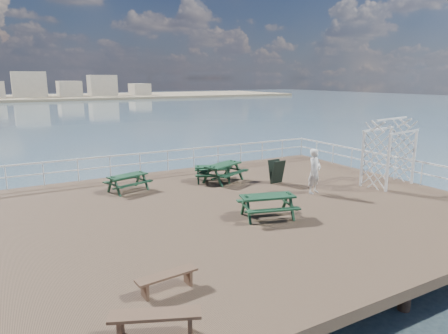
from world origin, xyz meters
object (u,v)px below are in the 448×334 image
at_px(picnic_table_b, 213,170).
at_px(picnic_table_c, 223,169).
at_px(flat_bench_near, 167,278).
at_px(person, 315,171).
at_px(trellis_arbor, 389,156).
at_px(picnic_table_a, 128,179).
at_px(picnic_table_d, 268,201).
at_px(flat_bench_far, 155,319).

distance_m(picnic_table_b, picnic_table_c, 0.47).
distance_m(picnic_table_b, flat_bench_near, 9.84).
bearing_deg(person, trellis_arbor, -24.92).
height_order(picnic_table_a, picnic_table_d, picnic_table_d).
height_order(picnic_table_a, picnic_table_b, picnic_table_b).
relative_size(picnic_table_b, picnic_table_d, 0.97).
height_order(picnic_table_b, flat_bench_far, picnic_table_b).
bearing_deg(trellis_arbor, picnic_table_b, 137.21).
relative_size(flat_bench_near, flat_bench_far, 0.85).
xyz_separation_m(picnic_table_d, flat_bench_far, (-5.60, -4.34, -0.21)).
bearing_deg(person, flat_bench_near, -168.06).
distance_m(flat_bench_near, flat_bench_far, 1.64).
distance_m(picnic_table_a, trellis_arbor, 11.50).
relative_size(picnic_table_d, flat_bench_near, 1.48).
height_order(picnic_table_b, picnic_table_d, picnic_table_d).
relative_size(flat_bench_far, person, 0.92).
distance_m(picnic_table_d, person, 3.77).
xyz_separation_m(picnic_table_a, trellis_arbor, (10.47, -4.69, 0.82)).
xyz_separation_m(flat_bench_near, trellis_arbor, (12.03, 3.82, 1.02)).
bearing_deg(picnic_table_a, picnic_table_b, -21.69).
bearing_deg(picnic_table_a, picnic_table_c, -24.42).
bearing_deg(flat_bench_near, picnic_table_d, 25.46).
distance_m(picnic_table_b, flat_bench_far, 11.48).
relative_size(picnic_table_c, flat_bench_near, 1.64).
bearing_deg(flat_bench_far, picnic_table_a, 100.00).
distance_m(trellis_arbor, person, 3.85).
distance_m(picnic_table_c, flat_bench_near, 9.88).
relative_size(flat_bench_far, trellis_arbor, 0.57).
xyz_separation_m(picnic_table_c, flat_bench_far, (-6.67, -9.37, -0.24)).
height_order(picnic_table_b, person, person).
xyz_separation_m(picnic_table_b, flat_bench_far, (-6.27, -9.61, -0.16)).
bearing_deg(trellis_arbor, flat_bench_near, -171.58).
relative_size(picnic_table_a, picnic_table_d, 0.90).
bearing_deg(flat_bench_far, person, 56.19).
height_order(picnic_table_c, person, person).
bearing_deg(picnic_table_a, picnic_table_d, -76.73).
xyz_separation_m(picnic_table_c, flat_bench_near, (-5.88, -7.93, -0.29)).
distance_m(picnic_table_a, flat_bench_near, 8.65).
relative_size(picnic_table_b, picnic_table_c, 0.87).
distance_m(picnic_table_c, trellis_arbor, 7.44).
xyz_separation_m(picnic_table_b, picnic_table_d, (-0.67, -5.27, 0.05)).
bearing_deg(flat_bench_near, picnic_table_c, 47.85).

